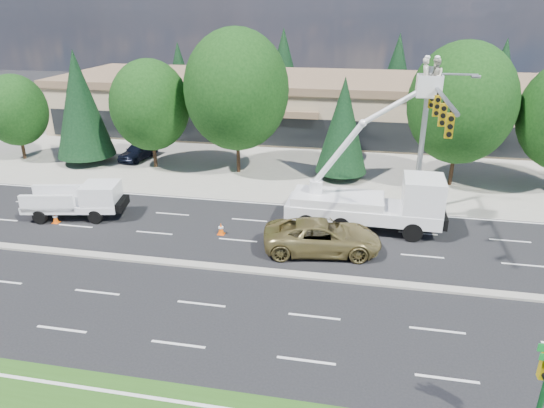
% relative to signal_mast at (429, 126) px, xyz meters
% --- Properties ---
extents(ground, '(140.00, 140.00, 0.00)m').
position_rel_signal_mast_xyz_m(ground, '(-10.03, -7.04, -6.06)').
color(ground, black).
rests_on(ground, ground).
extents(concrete_apron, '(140.00, 22.00, 0.01)m').
position_rel_signal_mast_xyz_m(concrete_apron, '(-10.03, 12.96, -6.05)').
color(concrete_apron, gray).
rests_on(concrete_apron, ground).
extents(road_median, '(120.00, 0.55, 0.12)m').
position_rel_signal_mast_xyz_m(road_median, '(-10.03, -7.04, -6.00)').
color(road_median, gray).
rests_on(road_median, ground).
extents(strip_mall, '(50.40, 15.40, 5.50)m').
position_rel_signal_mast_xyz_m(strip_mall, '(-10.03, 22.93, -3.23)').
color(strip_mall, '#9E866C').
rests_on(strip_mall, ground).
extents(tree_front_a, '(5.14, 5.14, 7.13)m').
position_rel_signal_mast_xyz_m(tree_front_a, '(-32.03, 7.96, -1.89)').
color(tree_front_a, '#332114').
rests_on(tree_front_a, ground).
extents(tree_front_b, '(4.63, 4.63, 9.13)m').
position_rel_signal_mast_xyz_m(tree_front_b, '(-26.03, 7.96, -1.16)').
color(tree_front_b, '#332114').
rests_on(tree_front_b, ground).
extents(tree_front_c, '(6.17, 6.17, 8.56)m').
position_rel_signal_mast_xyz_m(tree_front_c, '(-20.03, 7.96, -1.05)').
color(tree_front_c, '#332114').
rests_on(tree_front_c, ground).
extents(tree_front_d, '(7.86, 7.86, 10.90)m').
position_rel_signal_mast_xyz_m(tree_front_d, '(-13.03, 7.96, 0.32)').
color(tree_front_d, '#332114').
rests_on(tree_front_d, ground).
extents(tree_front_e, '(3.86, 3.86, 7.61)m').
position_rel_signal_mast_xyz_m(tree_front_e, '(-5.03, 7.96, -1.98)').
color(tree_front_e, '#332114').
rests_on(tree_front_e, ground).
extents(tree_front_f, '(7.33, 7.33, 10.17)m').
position_rel_signal_mast_xyz_m(tree_front_f, '(2.97, 7.96, -0.10)').
color(tree_front_f, '#332114').
rests_on(tree_front_f, ground).
extents(tree_back_a, '(4.02, 4.02, 7.93)m').
position_rel_signal_mast_xyz_m(tree_back_a, '(-28.03, 34.96, -1.81)').
color(tree_back_a, '#332114').
rests_on(tree_back_a, ground).
extents(tree_back_b, '(4.95, 4.95, 9.76)m').
position_rel_signal_mast_xyz_m(tree_back_b, '(-14.03, 34.96, -0.82)').
color(tree_back_b, '#332114').
rests_on(tree_back_b, ground).
extents(tree_back_c, '(4.70, 4.70, 9.27)m').
position_rel_signal_mast_xyz_m(tree_back_c, '(-0.03, 34.96, -1.08)').
color(tree_back_c, '#332114').
rests_on(tree_back_c, ground).
extents(tree_back_d, '(4.50, 4.50, 8.87)m').
position_rel_signal_mast_xyz_m(tree_back_d, '(11.97, 34.96, -1.30)').
color(tree_back_d, '#332114').
rests_on(tree_back_d, ground).
extents(signal_mast, '(2.76, 10.16, 9.00)m').
position_rel_signal_mast_xyz_m(signal_mast, '(0.00, 0.00, 0.00)').
color(signal_mast, gray).
rests_on(signal_mast, ground).
extents(utility_pickup, '(5.99, 3.17, 2.18)m').
position_rel_signal_mast_xyz_m(utility_pickup, '(-20.38, -2.54, -5.16)').
color(utility_pickup, white).
rests_on(utility_pickup, ground).
extents(bucket_truck, '(9.06, 3.03, 9.88)m').
position_rel_signal_mast_xyz_m(bucket_truck, '(-2.40, -0.87, -3.95)').
color(bucket_truck, white).
rests_on(bucket_truck, ground).
extents(traffic_cone_a, '(0.40, 0.40, 0.70)m').
position_rel_signal_mast_xyz_m(traffic_cone_a, '(-21.47, -3.62, -5.72)').
color(traffic_cone_a, '#F15307').
rests_on(traffic_cone_a, ground).
extents(traffic_cone_b, '(0.40, 0.40, 0.70)m').
position_rel_signal_mast_xyz_m(traffic_cone_b, '(-11.18, -3.26, -5.72)').
color(traffic_cone_b, '#F15307').
rests_on(traffic_cone_b, ground).
extents(traffic_cone_c, '(0.40, 0.40, 0.70)m').
position_rel_signal_mast_xyz_m(traffic_cone_c, '(-8.12, -3.33, -5.72)').
color(traffic_cone_c, '#F15307').
rests_on(traffic_cone_c, ground).
extents(minivan, '(6.54, 3.71, 1.72)m').
position_rel_signal_mast_xyz_m(minivan, '(-5.29, -4.24, -5.19)').
color(minivan, olive).
rests_on(minivan, ground).
extents(parked_car_west, '(2.40, 4.41, 1.42)m').
position_rel_signal_mast_xyz_m(parked_car_west, '(-22.32, 9.69, -5.34)').
color(parked_car_west, black).
rests_on(parked_car_west, ground).
extents(parked_car_east, '(1.82, 4.74, 1.54)m').
position_rel_signal_mast_xyz_m(parked_car_east, '(-4.76, 12.94, -5.29)').
color(parked_car_east, black).
rests_on(parked_car_east, ground).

